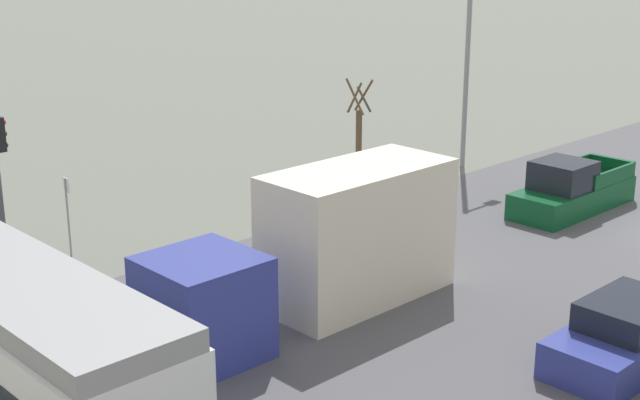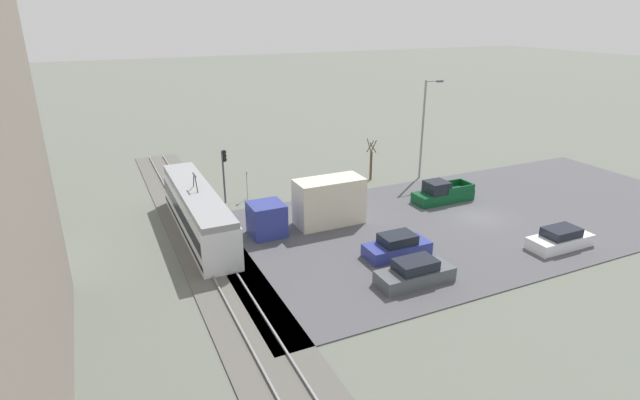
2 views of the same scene
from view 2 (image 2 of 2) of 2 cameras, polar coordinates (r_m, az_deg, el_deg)
name	(u,v)px [view 2 (image 2 of 2)]	position (r m, az deg, el deg)	size (l,w,h in m)	color
ground_plane	(478,217)	(41.51, 17.57, -1.91)	(320.00, 320.00, 0.00)	#60665B
road_surface	(478,217)	(41.49, 17.58, -1.86)	(18.89, 41.16, 0.08)	#4C4C51
rail_bed	(222,270)	(32.28, -11.18, -7.89)	(58.18, 4.40, 0.22)	#5B5954
light_rail_tram	(198,212)	(37.25, -13.80, -1.31)	(14.27, 2.58, 4.45)	white
box_truck	(315,206)	(37.25, -0.63, -0.64)	(2.41, 8.81, 3.55)	navy
pickup_truck	(442,193)	(43.71, 13.78, 0.73)	(1.91, 5.29, 1.87)	#0C4723
sedan_car_0	(415,273)	(30.58, 10.79, -8.20)	(1.85, 4.77, 1.49)	#4C5156
sedan_car_1	(397,247)	(33.60, 8.80, -5.28)	(1.89, 4.45, 1.50)	navy
sedan_car_2	(560,239)	(38.09, 25.75, -4.05)	(1.83, 4.70, 1.42)	silver
traffic_light_pole	(224,169)	(42.45, -10.90, 3.53)	(0.28, 0.47, 4.59)	#47474C
street_tree	(371,161)	(48.20, 5.85, 4.40)	(0.96, 0.80, 4.02)	brown
street_lamp_near_crossing	(424,124)	(48.77, 11.85, 8.53)	(0.36, 1.95, 9.41)	gray
no_parking_sign	(247,182)	(43.37, -8.36, 2.01)	(0.32, 0.08, 2.54)	gray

